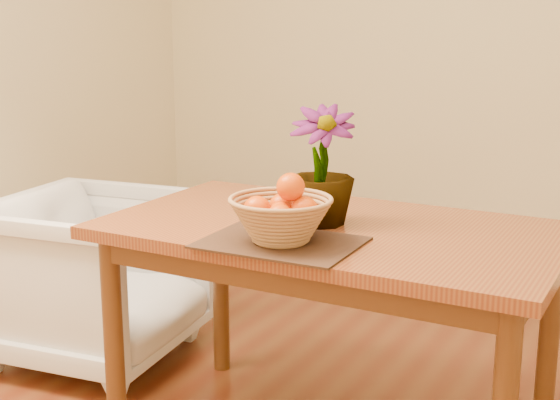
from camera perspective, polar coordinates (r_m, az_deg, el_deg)
The scene contains 7 objects.
wall_back at distance 4.19m, azimuth 15.36°, elevation 12.34°, with size 4.00×0.02×2.70m, color beige.
table at distance 2.44m, azimuth 3.78°, elevation -3.81°, with size 1.40×0.80×0.75m.
placemat at distance 2.21m, azimuth 0.05°, elevation -3.13°, with size 0.43×0.33×0.01m, color #3B2015.
wicker_basket at distance 2.19m, azimuth 0.05°, elevation -1.56°, with size 0.30×0.30×0.12m.
orange_pile at distance 2.18m, azimuth 0.20°, elevation -0.47°, with size 0.20×0.19×0.15m.
potted_plant at distance 2.39m, azimuth 3.03°, elevation 2.51°, with size 0.21×0.21×0.37m, color #1E4D16.
armchair at distance 3.27m, azimuth -13.41°, elevation -4.93°, with size 0.74×0.69×0.76m, color #876A5D.
Camera 1 is at (0.96, -1.83, 1.37)m, focal length 50.00 mm.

